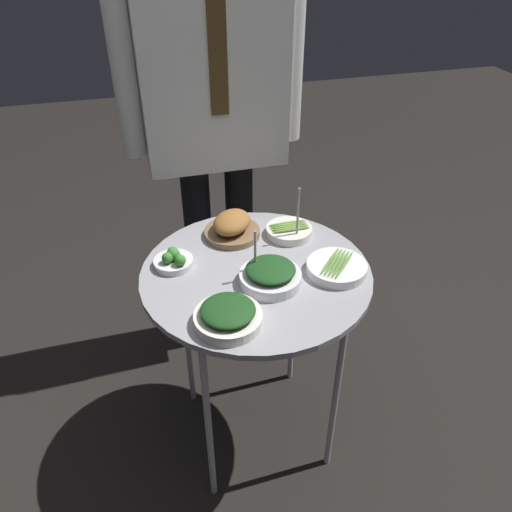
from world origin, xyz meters
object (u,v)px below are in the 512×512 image
object	(u,v)px
bowl_spinach_front_right	(228,316)
bowl_roast_front_left	(232,227)
bowl_asparagus_near_rim	(337,268)
bowl_broccoli_back_right	(173,260)
bowl_asparagus_mid_left	(289,230)
waiter_figure	(212,93)
bowl_spinach_mid_right	(270,275)
serving_cart	(256,286)

from	to	relation	value
bowl_spinach_front_right	bowl_roast_front_left	size ratio (longest dim) A/B	0.96
bowl_roast_front_left	bowl_asparagus_near_rim	xyz separation A→B (m)	(0.23, -0.26, -0.02)
bowl_spinach_front_right	bowl_broccoli_back_right	bearing A→B (deg)	109.09
bowl_asparagus_mid_left	waiter_figure	bearing A→B (deg)	111.71
bowl_spinach_mid_right	bowl_asparagus_near_rim	bearing A→B (deg)	-0.66
bowl_broccoli_back_right	bowl_asparagus_mid_left	bearing A→B (deg)	10.29
bowl_spinach_mid_right	bowl_broccoli_back_right	world-z (taller)	bowl_spinach_mid_right
bowl_roast_front_left	waiter_figure	xyz separation A→B (m)	(0.02, 0.33, 0.31)
bowl_spinach_front_right	bowl_roast_front_left	distance (m)	0.39
bowl_spinach_front_right	bowl_broccoli_back_right	distance (m)	0.29
bowl_asparagus_mid_left	bowl_broccoli_back_right	bearing A→B (deg)	-169.71
bowl_spinach_mid_right	bowl_spinach_front_right	world-z (taller)	bowl_spinach_mid_right
bowl_spinach_mid_right	bowl_asparagus_mid_left	size ratio (longest dim) A/B	0.95
bowl_roast_front_left	bowl_broccoli_back_right	world-z (taller)	bowl_roast_front_left
bowl_spinach_front_right	bowl_asparagus_near_rim	world-z (taller)	bowl_spinach_front_right
serving_cart	waiter_figure	bearing A→B (deg)	90.00
bowl_asparagus_near_rim	bowl_asparagus_mid_left	bearing A→B (deg)	106.73
bowl_roast_front_left	bowl_asparagus_mid_left	xyz separation A→B (m)	(0.17, -0.04, -0.02)
bowl_asparagus_mid_left	waiter_figure	size ratio (longest dim) A/B	0.11
bowl_asparagus_mid_left	waiter_figure	distance (m)	0.51
bowl_spinach_front_right	waiter_figure	xyz separation A→B (m)	(0.12, 0.71, 0.31)
waiter_figure	bowl_asparagus_near_rim	bearing A→B (deg)	-70.08
bowl_roast_front_left	waiter_figure	bearing A→B (deg)	86.20
bowl_broccoli_back_right	waiter_figure	distance (m)	0.58
bowl_asparagus_mid_left	bowl_spinach_front_right	bearing A→B (deg)	-128.65
bowl_spinach_mid_right	serving_cart	bearing A→B (deg)	109.30
bowl_broccoli_back_right	bowl_asparagus_near_rim	bearing A→B (deg)	-19.24
bowl_asparagus_near_rim	waiter_figure	xyz separation A→B (m)	(-0.21, 0.59, 0.32)
bowl_spinach_front_right	bowl_roast_front_left	world-z (taller)	bowl_roast_front_left
bowl_spinach_mid_right	waiter_figure	bearing A→B (deg)	92.16
bowl_asparagus_near_rim	bowl_asparagus_mid_left	size ratio (longest dim) A/B	0.94
bowl_asparagus_near_rim	bowl_broccoli_back_right	size ratio (longest dim) A/B	1.50
serving_cart	bowl_broccoli_back_right	distance (m)	0.24
bowl_asparagus_mid_left	bowl_asparagus_near_rim	bearing A→B (deg)	-73.27
bowl_asparagus_mid_left	bowl_spinach_mid_right	bearing A→B (deg)	-120.50
serving_cart	bowl_spinach_mid_right	xyz separation A→B (m)	(0.02, -0.06, 0.08)
bowl_asparagus_near_rim	waiter_figure	distance (m)	0.70
bowl_spinach_front_right	bowl_roast_front_left	bearing A→B (deg)	75.22
bowl_roast_front_left	bowl_asparagus_near_rim	distance (m)	0.35
bowl_spinach_front_right	waiter_figure	bearing A→B (deg)	80.22
bowl_roast_front_left	bowl_asparagus_near_rim	size ratio (longest dim) A/B	1.05
bowl_spinach_front_right	waiter_figure	distance (m)	0.79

